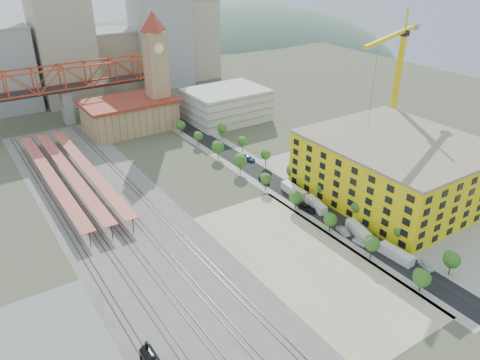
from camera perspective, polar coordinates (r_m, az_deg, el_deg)
ground at (r=143.95m, az=0.93°, el=-3.04°), size 400.00×400.00×0.00m
ballast_strip at (r=144.30m, az=-15.03°, el=-3.97°), size 36.00×165.00×0.06m
dirt_lot at (r=121.19m, az=7.88°, el=-9.73°), size 28.00×67.00×0.06m
street_asphalt at (r=162.93m, az=2.61°, el=0.72°), size 12.00×170.00×0.06m
sidewalk_west at (r=160.08m, az=1.01°, el=0.24°), size 3.00×170.00×0.04m
sidewalk_east at (r=165.93m, az=4.15°, el=1.17°), size 3.00×170.00×0.04m
construction_pad at (r=159.38m, az=18.63°, el=-1.41°), size 50.00×90.00×0.06m
rail_tracks at (r=143.82m, az=-15.71°, el=-4.12°), size 26.56×160.00×0.18m
platform_canopies at (r=165.28m, az=-20.06°, el=0.93°), size 16.00×80.00×4.12m
station_hall at (r=206.65m, az=-13.29°, el=7.78°), size 38.00×24.00×13.10m
clock_tower at (r=203.62m, az=-10.25°, el=14.25°), size 12.00×12.00×52.00m
parking_garage at (r=213.18m, az=-1.70°, el=9.17°), size 34.00×26.00×14.00m
truss_bridge at (r=219.23m, az=-20.82°, el=11.19°), size 94.00×9.60×25.60m
construction_building at (r=153.16m, az=18.43°, el=1.38°), size 44.60×50.60×18.80m
warehouse at (r=100.59m, az=-22.38°, el=-19.26°), size 22.00×32.00×5.00m
street_trees at (r=155.87m, az=4.76°, el=-0.65°), size 15.40×124.40×8.00m
skyline at (r=261.89m, az=-16.06°, el=15.10°), size 133.00×46.00×60.00m
distant_hills at (r=409.84m, az=-14.64°, el=4.30°), size 647.00×264.00×227.00m
tower_crane at (r=176.94m, az=18.53°, el=12.74°), size 46.65×19.97×52.87m
site_trailer_a at (r=126.54m, az=18.48°, el=-8.57°), size 3.07×9.70×2.62m
site_trailer_b at (r=133.01m, az=14.27°, el=-6.05°), size 4.81×10.06×2.66m
site_trailer_c at (r=143.26m, az=9.24°, el=-2.99°), size 4.18×9.65×2.56m
site_trailer_d at (r=150.03m, az=6.56°, el=-1.29°), size 3.15×10.39×2.81m
car_0 at (r=129.54m, az=14.43°, el=-7.37°), size 2.24×4.40×1.43m
car_1 at (r=132.92m, az=12.48°, el=-6.12°), size 2.40×5.05×1.60m
car_2 at (r=141.99m, az=8.20°, el=-3.43°), size 3.15×5.93×1.59m
car_3 at (r=156.91m, az=2.94°, el=-0.08°), size 2.66×5.40×1.51m
car_4 at (r=125.89m, az=21.74°, el=-9.69°), size 2.57×4.81×1.56m
car_5 at (r=136.80m, az=14.27°, el=-5.34°), size 2.26×4.72×1.49m
car_6 at (r=154.26m, az=6.64°, el=-0.72°), size 3.18×5.88×1.57m
car_7 at (r=173.03m, az=1.09°, el=2.64°), size 3.01×5.59×1.54m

